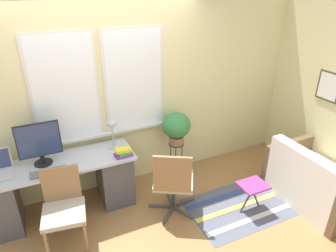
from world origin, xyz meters
TOP-DOWN VIEW (x-y plane):
  - ground_plane at (0.00, 0.00)m, footprint 14.00×14.00m
  - wall_back_with_window at (-0.00, 0.66)m, footprint 9.00×0.12m
  - wall_right_with_picture at (2.84, -0.00)m, footprint 0.08×9.00m
  - desk at (-0.76, 0.29)m, footprint 1.84×0.58m
  - monitor at (-0.90, 0.35)m, footprint 0.48×0.21m
  - keyboard at (-0.86, 0.12)m, footprint 0.40×0.14m
  - mouse at (-0.57, 0.13)m, footprint 0.04×0.06m
  - desk_lamp at (-0.04, 0.38)m, footprint 0.16×0.16m
  - book_stack at (0.01, 0.12)m, footprint 0.22×0.15m
  - desk_chair_wooden at (-0.78, -0.18)m, footprint 0.51×0.51m
  - office_chair_swivel at (0.49, -0.30)m, footprint 0.64×0.66m
  - couch_loveseat at (2.29, -0.88)m, footprint 0.83×1.20m
  - plant_stand at (0.88, 0.41)m, footprint 0.23×0.23m
  - potted_plant at (0.88, 0.41)m, footprint 0.40×0.40m
  - floor_rug_striped at (1.38, -0.58)m, footprint 1.44×0.90m
  - folding_stool at (1.42, -0.67)m, footprint 0.34×0.29m

SIDE VIEW (x-z plane):
  - ground_plane at x=0.00m, z-range 0.00..0.00m
  - floor_rug_striped at x=1.38m, z-range 0.00..0.01m
  - couch_loveseat at x=2.29m, z-range -0.13..0.69m
  - folding_stool at x=1.42m, z-range 0.15..0.55m
  - desk at x=-0.76m, z-range 0.02..0.76m
  - desk_chair_wooden at x=-0.78m, z-range 0.03..0.90m
  - office_chair_swivel at x=0.49m, z-range 0.02..0.95m
  - plant_stand at x=0.88m, z-range 0.21..0.77m
  - keyboard at x=-0.86m, z-range 0.73..0.75m
  - mouse at x=-0.57m, z-range 0.73..0.76m
  - book_stack at x=0.01m, z-range 0.73..0.84m
  - potted_plant at x=0.88m, z-range 0.60..1.06m
  - desk_lamp at x=-0.04m, z-range 0.82..1.19m
  - monitor at x=-0.90m, z-range 0.75..1.27m
  - wall_right_with_picture at x=2.84m, z-range 0.00..2.70m
  - wall_back_with_window at x=0.00m, z-range 0.00..2.70m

